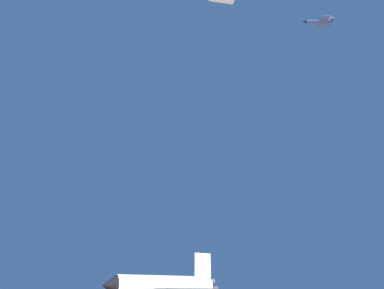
# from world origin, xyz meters

# --- Properties ---
(space_shuttle) EXTENTS (38.60, 24.73, 15.80)m
(space_shuttle) POSITION_xyz_m (-0.60, 3.52, 5.35)
(space_shuttle) COLOR white
(space_shuttle) RESTS_ON ground
(chase_jet_lead) EXTENTS (14.26, 10.89, 4.00)m
(chase_jet_lead) POSITION_xyz_m (-62.34, 37.13, 121.25)
(chase_jet_lead) COLOR #38478C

